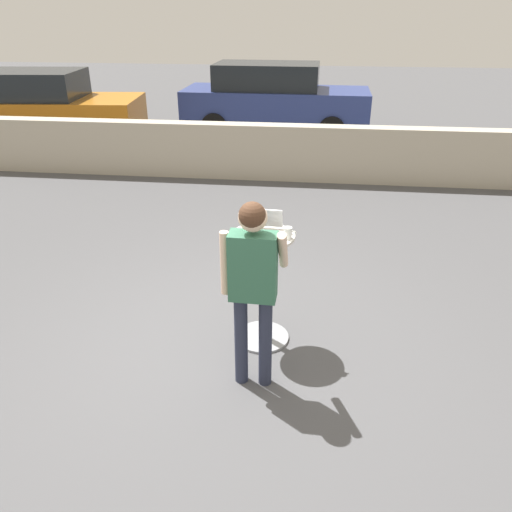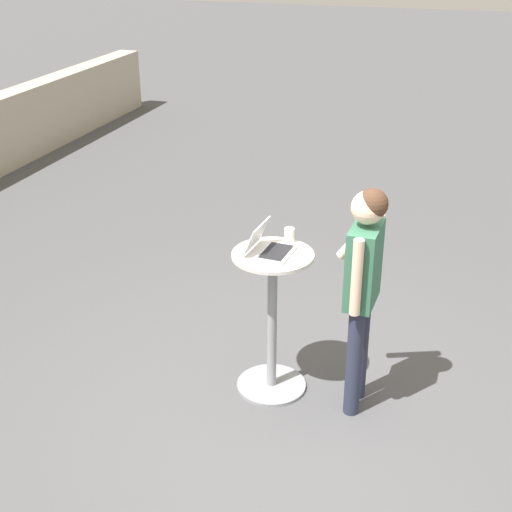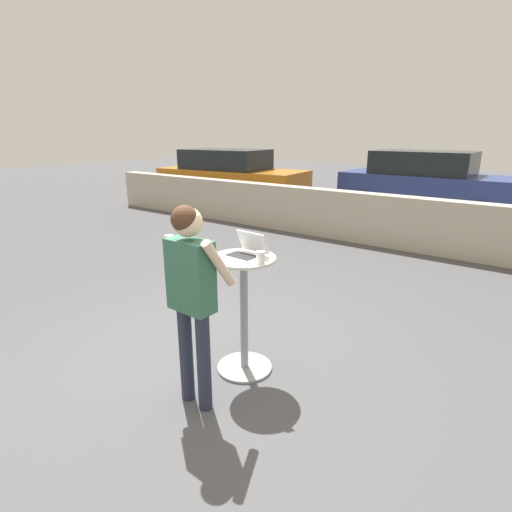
% 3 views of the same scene
% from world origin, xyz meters
% --- Properties ---
extents(ground_plane, '(50.00, 50.00, 0.00)m').
position_xyz_m(ground_plane, '(0.00, 0.00, 0.00)').
color(ground_plane, '#4C4C4F').
extents(pavement_kerb, '(15.86, 0.35, 0.99)m').
position_xyz_m(pavement_kerb, '(0.00, 5.25, 0.50)').
color(pavement_kerb, '#B2A893').
rests_on(pavement_kerb, ground_plane).
extents(cafe_table, '(0.57, 0.57, 1.10)m').
position_xyz_m(cafe_table, '(0.37, 0.24, 0.59)').
color(cafe_table, gray).
rests_on(cafe_table, ground_plane).
extents(laptop, '(0.33, 0.31, 0.21)m').
position_xyz_m(laptop, '(0.37, 0.27, 1.15)').
color(laptop, silver).
rests_on(laptop, cafe_table).
extents(coffee_mug, '(0.11, 0.07, 0.10)m').
position_xyz_m(coffee_mug, '(0.59, 0.19, 1.15)').
color(coffee_mug, white).
rests_on(coffee_mug, cafe_table).
extents(standing_person, '(0.51, 0.36, 1.64)m').
position_xyz_m(standing_person, '(0.36, -0.38, 1.04)').
color(standing_person, '#282D42').
rests_on(standing_person, ground_plane).
extents(parked_car_near_street, '(4.54, 1.89, 1.66)m').
position_xyz_m(parked_car_near_street, '(-0.29, 8.98, 0.84)').
color(parked_car_near_street, navy).
rests_on(parked_car_near_street, ground_plane).
extents(parked_car_further_down, '(4.60, 2.20, 1.65)m').
position_xyz_m(parked_car_further_down, '(-5.41, 6.96, 0.84)').
color(parked_car_further_down, '#B76B19').
rests_on(parked_car_further_down, ground_plane).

